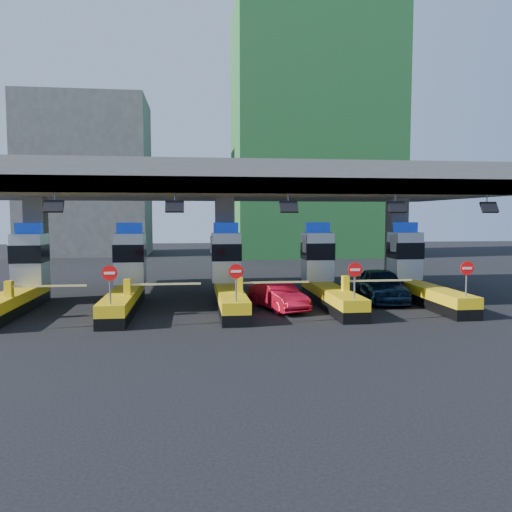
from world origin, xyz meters
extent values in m
plane|color=black|center=(0.00, 0.00, 0.00)|extent=(120.00, 120.00, 0.00)
cube|color=slate|center=(0.00, 3.00, 6.25)|extent=(28.00, 12.00, 1.50)
cube|color=#4C4C49|center=(0.00, -2.70, 5.85)|extent=(28.00, 0.60, 0.70)
cube|color=slate|center=(-10.00, 3.00, 2.75)|extent=(1.00, 1.00, 5.50)
cube|color=slate|center=(0.00, 3.00, 2.75)|extent=(1.00, 1.00, 5.50)
cube|color=slate|center=(10.00, 3.00, 2.75)|extent=(1.00, 1.00, 5.50)
cylinder|color=slate|center=(-7.50, -2.70, 5.25)|extent=(0.06, 0.06, 0.50)
cube|color=black|center=(-7.50, -2.90, 4.90)|extent=(0.80, 0.38, 0.54)
cylinder|color=slate|center=(-2.50, -2.70, 5.25)|extent=(0.06, 0.06, 0.50)
cube|color=black|center=(-2.50, -2.90, 4.90)|extent=(0.80, 0.38, 0.54)
cylinder|color=slate|center=(2.50, -2.70, 5.25)|extent=(0.06, 0.06, 0.50)
cube|color=black|center=(2.50, -2.90, 4.90)|extent=(0.80, 0.38, 0.54)
cylinder|color=slate|center=(7.50, -2.70, 5.25)|extent=(0.06, 0.06, 0.50)
cube|color=black|center=(7.50, -2.90, 4.90)|extent=(0.80, 0.38, 0.54)
cylinder|color=slate|center=(12.00, -2.70, 5.25)|extent=(0.06, 0.06, 0.50)
cube|color=black|center=(12.00, -2.90, 4.90)|extent=(0.80, 0.38, 0.54)
cube|color=black|center=(-10.00, -1.00, 0.25)|extent=(1.20, 8.00, 0.50)
cube|color=#E5B70C|center=(-10.00, -1.00, 0.75)|extent=(1.20, 8.00, 0.50)
cube|color=#9EA3A8|center=(-10.00, 1.80, 2.30)|extent=(1.50, 1.50, 2.60)
cube|color=black|center=(-10.00, 1.78, 2.60)|extent=(1.56, 1.56, 0.90)
cube|color=#0C2DBF|center=(-10.00, 1.80, 3.88)|extent=(1.30, 0.35, 0.55)
cube|color=white|center=(-10.80, 1.50, 3.00)|extent=(0.06, 0.70, 0.90)
cube|color=#E5B70C|center=(-9.65, -2.20, 1.35)|extent=(0.30, 0.35, 0.70)
cube|color=white|center=(-8.00, -2.20, 1.45)|extent=(3.20, 0.08, 0.08)
cube|color=black|center=(-5.00, -1.00, 0.25)|extent=(1.20, 8.00, 0.50)
cube|color=#E5B70C|center=(-5.00, -1.00, 0.75)|extent=(1.20, 8.00, 0.50)
cube|color=#9EA3A8|center=(-5.00, 1.80, 2.30)|extent=(1.50, 1.50, 2.60)
cube|color=black|center=(-5.00, 1.78, 2.60)|extent=(1.56, 1.56, 0.90)
cube|color=#0C2DBF|center=(-5.00, 1.80, 3.88)|extent=(1.30, 0.35, 0.55)
cube|color=white|center=(-5.80, 1.50, 3.00)|extent=(0.06, 0.70, 0.90)
cylinder|color=slate|center=(-5.00, -4.60, 1.65)|extent=(0.07, 0.07, 1.30)
cylinder|color=red|center=(-5.00, -4.63, 2.25)|extent=(0.60, 0.04, 0.60)
cube|color=white|center=(-5.00, -4.65, 2.25)|extent=(0.42, 0.02, 0.10)
cube|color=#E5B70C|center=(-4.65, -2.20, 1.35)|extent=(0.30, 0.35, 0.70)
cube|color=white|center=(-3.00, -2.20, 1.45)|extent=(3.20, 0.08, 0.08)
cube|color=black|center=(0.00, -1.00, 0.25)|extent=(1.20, 8.00, 0.50)
cube|color=#E5B70C|center=(0.00, -1.00, 0.75)|extent=(1.20, 8.00, 0.50)
cube|color=#9EA3A8|center=(0.00, 1.80, 2.30)|extent=(1.50, 1.50, 2.60)
cube|color=black|center=(0.00, 1.78, 2.60)|extent=(1.56, 1.56, 0.90)
cube|color=#0C2DBF|center=(0.00, 1.80, 3.88)|extent=(1.30, 0.35, 0.55)
cube|color=white|center=(-0.80, 1.50, 3.00)|extent=(0.06, 0.70, 0.90)
cylinder|color=slate|center=(0.00, -4.60, 1.65)|extent=(0.07, 0.07, 1.30)
cylinder|color=red|center=(0.00, -4.63, 2.25)|extent=(0.60, 0.04, 0.60)
cube|color=white|center=(0.00, -4.65, 2.25)|extent=(0.42, 0.02, 0.10)
cube|color=#E5B70C|center=(0.35, -2.20, 1.35)|extent=(0.30, 0.35, 0.70)
cube|color=white|center=(2.00, -2.20, 1.45)|extent=(3.20, 0.08, 0.08)
cube|color=black|center=(5.00, -1.00, 0.25)|extent=(1.20, 8.00, 0.50)
cube|color=#E5B70C|center=(5.00, -1.00, 0.75)|extent=(1.20, 8.00, 0.50)
cube|color=#9EA3A8|center=(5.00, 1.80, 2.30)|extent=(1.50, 1.50, 2.60)
cube|color=black|center=(5.00, 1.78, 2.60)|extent=(1.56, 1.56, 0.90)
cube|color=#0C2DBF|center=(5.00, 1.80, 3.88)|extent=(1.30, 0.35, 0.55)
cube|color=white|center=(4.20, 1.50, 3.00)|extent=(0.06, 0.70, 0.90)
cylinder|color=slate|center=(5.00, -4.60, 1.65)|extent=(0.07, 0.07, 1.30)
cylinder|color=red|center=(5.00, -4.63, 2.25)|extent=(0.60, 0.04, 0.60)
cube|color=white|center=(5.00, -4.65, 2.25)|extent=(0.42, 0.02, 0.10)
cube|color=#E5B70C|center=(5.35, -2.20, 1.35)|extent=(0.30, 0.35, 0.70)
cube|color=white|center=(7.00, -2.20, 1.45)|extent=(3.20, 0.08, 0.08)
cube|color=black|center=(10.00, -1.00, 0.25)|extent=(1.20, 8.00, 0.50)
cube|color=#E5B70C|center=(10.00, -1.00, 0.75)|extent=(1.20, 8.00, 0.50)
cube|color=#9EA3A8|center=(10.00, 1.80, 2.30)|extent=(1.50, 1.50, 2.60)
cube|color=black|center=(10.00, 1.78, 2.60)|extent=(1.56, 1.56, 0.90)
cube|color=#0C2DBF|center=(10.00, 1.80, 3.88)|extent=(1.30, 0.35, 0.55)
cube|color=white|center=(9.20, 1.50, 3.00)|extent=(0.06, 0.70, 0.90)
cylinder|color=slate|center=(10.00, -4.60, 1.65)|extent=(0.07, 0.07, 1.30)
cylinder|color=red|center=(10.00, -4.63, 2.25)|extent=(0.60, 0.04, 0.60)
cube|color=white|center=(10.00, -4.65, 2.25)|extent=(0.42, 0.02, 0.10)
cube|color=#E5B70C|center=(10.35, -2.20, 1.35)|extent=(0.30, 0.35, 0.70)
cube|color=white|center=(12.00, -2.20, 1.45)|extent=(3.20, 0.08, 0.08)
cube|color=#1E5926|center=(12.00, 32.00, 14.00)|extent=(18.00, 12.00, 28.00)
cube|color=#4C4C49|center=(-14.00, 36.00, 9.00)|extent=(14.00, 10.00, 18.00)
imported|color=black|center=(8.09, 0.33, 0.87)|extent=(2.62, 5.28, 1.73)
imported|color=red|center=(2.31, -1.29, 0.67)|extent=(2.57, 4.28, 1.33)
camera|label=1|loc=(-1.69, -24.71, 4.48)|focal=35.00mm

